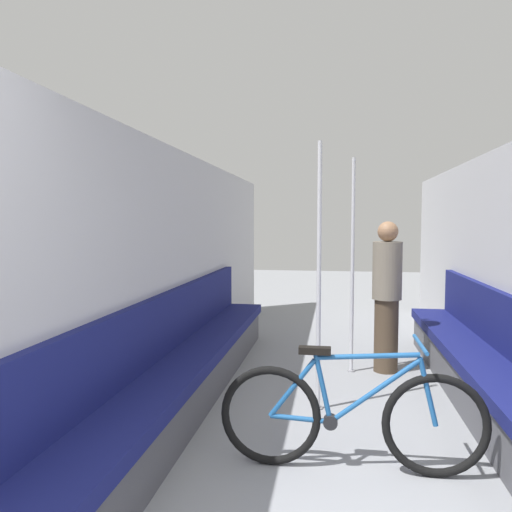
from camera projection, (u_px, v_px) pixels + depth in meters
The scene contains 7 objects.
wall_left at pixel (160, 273), 4.32m from camera, with size 0.10×9.46×2.23m, color #B2B2B7.
bench_seat_row_left at pixel (188, 367), 4.30m from camera, with size 0.47×4.90×0.96m.
bench_seat_row_right at pixel (493, 381), 3.91m from camera, with size 0.47×4.90×0.96m.
bicycle at pixel (350, 417), 3.11m from camera, with size 1.66×0.46×0.83m.
grab_pole_near at pixel (318, 281), 4.10m from camera, with size 0.08×0.08×2.21m.
grab_pole_far at pixel (352, 269), 5.14m from camera, with size 0.08×0.08×2.21m.
passenger_standing at pixel (386, 295), 5.16m from camera, with size 0.30×0.30×1.57m.
Camera 1 is at (0.00, -0.98, 1.56)m, focal length 35.00 mm.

